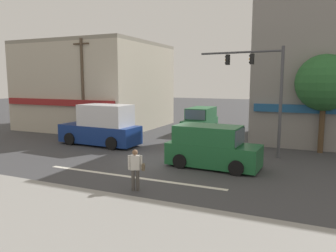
{
  "coord_description": "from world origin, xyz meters",
  "views": [
    {
      "loc": [
        7.38,
        -15.99,
        4.37
      ],
      "look_at": [
        -0.56,
        2.0,
        1.6
      ],
      "focal_mm": 35.0,
      "sensor_mm": 36.0,
      "label": 1
    }
  ],
  "objects": [
    {
      "name": "ground_plane",
      "position": [
        0.0,
        0.0,
        0.0
      ],
      "size": [
        120.0,
        120.0,
        0.0
      ],
      "primitive_type": "plane",
      "color": "#3D3D3F"
    },
    {
      "name": "lane_marking_stripe",
      "position": [
        0.0,
        -3.5,
        0.0
      ],
      "size": [
        9.0,
        0.24,
        0.01
      ],
      "primitive_type": "cube",
      "color": "silver",
      "rests_on": "ground"
    },
    {
      "name": "sidewalk_curb",
      "position": [
        0.0,
        -8.5,
        0.08
      ],
      "size": [
        40.0,
        5.0,
        0.16
      ],
      "primitive_type": "cube",
      "color": "gray",
      "rests_on": "ground"
    },
    {
      "name": "building_left_block",
      "position": [
        -11.16,
        9.58,
        3.83
      ],
      "size": [
        11.18,
        10.58,
        7.67
      ],
      "color": "#B7AD99",
      "rests_on": "ground"
    },
    {
      "name": "street_tree",
      "position": [
        7.98,
        5.52,
        4.19
      ],
      "size": [
        3.34,
        3.34,
        5.89
      ],
      "color": "#4C3823",
      "rests_on": "ground"
    },
    {
      "name": "utility_pole_near_left",
      "position": [
        -8.73,
        4.34,
        3.88
      ],
      "size": [
        1.4,
        0.22,
        7.46
      ],
      "color": "brown",
      "rests_on": "ground"
    },
    {
      "name": "utility_pole_far_right",
      "position": [
        7.59,
        8.95,
        3.77
      ],
      "size": [
        1.4,
        0.22,
        7.24
      ],
      "color": "brown",
      "rests_on": "ground"
    },
    {
      "name": "traffic_light_mast",
      "position": [
        4.82,
        3.14,
        4.18
      ],
      "size": [
        4.87,
        0.68,
        6.2
      ],
      "color": "#47474C",
      "rests_on": "ground"
    },
    {
      "name": "box_truck_approaching_near",
      "position": [
        -5.5,
        2.15,
        1.25
      ],
      "size": [
        5.7,
        2.47,
        2.75
      ],
      "color": "navy",
      "rests_on": "ground"
    },
    {
      "name": "van_waiting_far",
      "position": [
        2.88,
        -0.36,
        1.01
      ],
      "size": [
        4.69,
        2.22,
        2.11
      ],
      "color": "#1E6033",
      "rests_on": "ground"
    },
    {
      "name": "van_parked_curbside",
      "position": [
        -0.99,
        9.62,
        1.01
      ],
      "size": [
        2.08,
        4.62,
        2.11
      ],
      "color": "#1E6033",
      "rests_on": "ground"
    },
    {
      "name": "pedestrian_foreground_with_bag",
      "position": [
        1.16,
        -5.04,
        0.95
      ],
      "size": [
        0.68,
        0.43,
        1.67
      ],
      "color": "#4C4742",
      "rests_on": "ground"
    }
  ]
}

